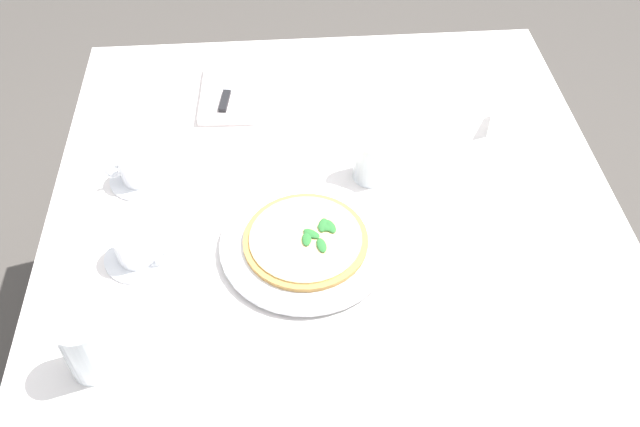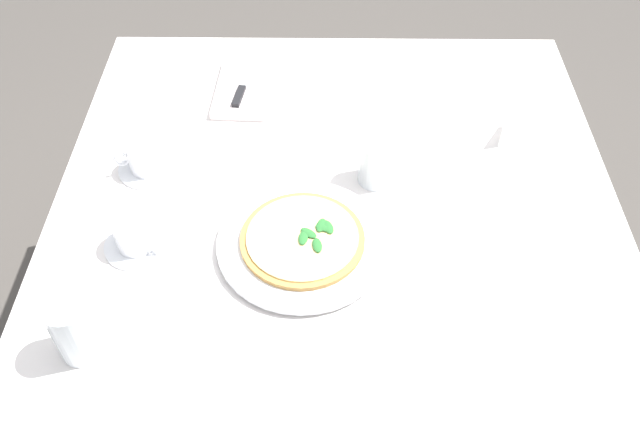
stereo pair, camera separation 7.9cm
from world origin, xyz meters
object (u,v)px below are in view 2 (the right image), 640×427
(pizza, at_px, (303,238))
(napkin_folded, at_px, (244,89))
(water_glass_left_edge, at_px, (76,332))
(menu_card, at_px, (509,126))
(coffee_cup_far_left, at_px, (135,235))
(water_glass_near_right, at_px, (376,164))
(dinner_knife, at_px, (244,84))
(coffee_cup_near_left, at_px, (146,158))
(pizza_plate, at_px, (303,243))

(pizza, bearing_deg, napkin_folded, 17.92)
(water_glass_left_edge, height_order, menu_card, water_glass_left_edge)
(coffee_cup_far_left, bearing_deg, water_glass_near_right, -68.08)
(coffee_cup_far_left, xyz_separation_m, napkin_folded, (0.49, -0.16, -0.02))
(water_glass_near_right, distance_m, dinner_knife, 0.43)
(pizza, distance_m, dinner_knife, 0.52)
(coffee_cup_near_left, bearing_deg, water_glass_left_edge, 176.35)
(water_glass_left_edge, bearing_deg, pizza_plate, -57.83)
(pizza, relative_size, coffee_cup_near_left, 1.85)
(menu_card, bearing_deg, water_glass_near_right, 147.16)
(coffee_cup_near_left, height_order, menu_card, coffee_cup_near_left)
(napkin_folded, bearing_deg, pizza, -159.44)
(pizza_plate, distance_m, coffee_cup_far_left, 0.32)
(coffee_cup_near_left, relative_size, menu_card, 1.66)
(pizza_plate, height_order, menu_card, menu_card)
(pizza_plate, height_order, napkin_folded, napkin_folded)
(napkin_folded, bearing_deg, menu_card, -101.47)
(pizza, relative_size, dinner_knife, 1.24)
(pizza_plate, distance_m, dinner_knife, 0.52)
(pizza, bearing_deg, water_glass_left_edge, 122.13)
(coffee_cup_near_left, relative_size, water_glass_near_right, 1.28)
(water_glass_near_right, bearing_deg, coffee_cup_far_left, 111.92)
(coffee_cup_far_left, distance_m, menu_card, 0.85)
(coffee_cup_near_left, relative_size, water_glass_left_edge, 1.03)
(coffee_cup_far_left, bearing_deg, napkin_folded, -18.56)
(pizza_plate, height_order, coffee_cup_near_left, coffee_cup_near_left)
(pizza, relative_size, water_glass_left_edge, 1.91)
(pizza, height_order, water_glass_left_edge, water_glass_left_edge)
(pizza_plate, height_order, dinner_knife, dinner_knife)
(coffee_cup_near_left, height_order, dinner_knife, coffee_cup_near_left)
(coffee_cup_far_left, bearing_deg, dinner_knife, -18.50)
(dinner_knife, bearing_deg, coffee_cup_far_left, 169.67)
(napkin_folded, bearing_deg, water_glass_left_edge, 166.21)
(pizza_plate, bearing_deg, water_glass_left_edge, 122.17)
(water_glass_near_right, distance_m, menu_card, 0.34)
(water_glass_left_edge, bearing_deg, pizza, -57.87)
(napkin_folded, height_order, dinner_knife, dinner_knife)
(coffee_cup_near_left, height_order, water_glass_left_edge, water_glass_left_edge)
(dinner_knife, bearing_deg, pizza, -154.04)
(water_glass_left_edge, relative_size, napkin_folded, 0.56)
(pizza, relative_size, coffee_cup_far_left, 1.86)
(pizza, bearing_deg, water_glass_near_right, -38.32)
(dinner_knife, bearing_deg, menu_card, -96.19)
(pizza, height_order, napkin_folded, pizza)
(pizza, height_order, water_glass_near_right, water_glass_near_right)
(menu_card, bearing_deg, napkin_folded, 107.62)
(water_glass_left_edge, distance_m, napkin_folded, 0.76)
(napkin_folded, bearing_deg, dinner_knife, -5.54)
(dinner_knife, xyz_separation_m, menu_card, (-0.16, -0.61, 0.01))
(pizza_plate, xyz_separation_m, menu_card, (0.34, -0.46, 0.02))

